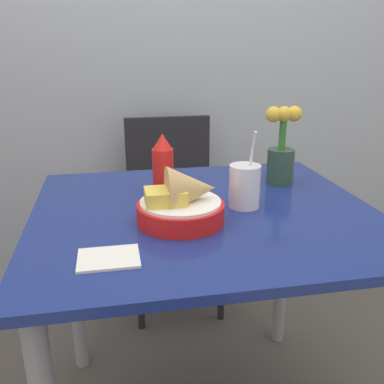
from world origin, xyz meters
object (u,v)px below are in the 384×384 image
Objects in this scene: ketchup_bottle at (163,166)px; flower_vase at (281,151)px; chair_far_window at (171,194)px; drink_cup at (245,188)px; food_basket at (184,202)px.

flower_vase is at bearing 6.35° from ketchup_bottle.
chair_far_window is 3.99× the size of drink_cup.
food_basket is 1.19× the size of ketchup_bottle.
drink_cup is at bearing -133.71° from flower_vase.
drink_cup is (0.21, -0.14, -0.03)m from ketchup_bottle.
flower_vase reaches higher than ketchup_bottle.
drink_cup is (0.09, -0.82, 0.29)m from chair_far_window.
drink_cup is 0.88× the size of flower_vase.
drink_cup is (0.18, 0.07, 0.00)m from food_basket.
ketchup_bottle reaches higher than food_basket.
food_basket is at bearing -83.49° from ketchup_bottle.
drink_cup reaches higher than ketchup_bottle.
drink_cup is at bearing -34.56° from ketchup_bottle.
flower_vase is at bearing 46.29° from drink_cup.
flower_vase is (0.36, 0.26, 0.06)m from food_basket.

